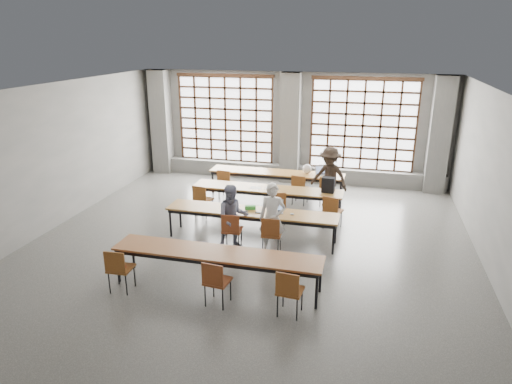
% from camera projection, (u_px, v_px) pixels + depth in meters
% --- Properties ---
extents(floor, '(11.00, 11.00, 0.00)m').
position_uv_depth(floor, '(248.00, 246.00, 10.40)').
color(floor, '#4C4C49').
rests_on(floor, ground).
extents(ceiling, '(11.00, 11.00, 0.00)m').
position_uv_depth(ceiling, '(247.00, 91.00, 9.27)').
color(ceiling, silver).
rests_on(ceiling, floor).
extents(wall_back, '(10.00, 0.00, 10.00)m').
position_uv_depth(wall_back, '(292.00, 127.00, 14.88)').
color(wall_back, '#62625F').
rests_on(wall_back, floor).
extents(wall_front, '(10.00, 0.00, 10.00)m').
position_uv_depth(wall_front, '(111.00, 317.00, 4.79)').
color(wall_front, '#62625F').
rests_on(wall_front, floor).
extents(wall_left, '(0.00, 11.00, 11.00)m').
position_uv_depth(wall_left, '(48.00, 159.00, 11.00)').
color(wall_left, '#62625F').
rests_on(wall_left, floor).
extents(wall_right, '(0.00, 11.00, 11.00)m').
position_uv_depth(wall_right, '(501.00, 191.00, 8.67)').
color(wall_right, '#62625F').
rests_on(wall_right, floor).
extents(column_left, '(0.60, 0.55, 3.50)m').
position_uv_depth(column_left, '(162.00, 122.00, 15.67)').
color(column_left, '#5B5B58').
rests_on(column_left, floor).
extents(column_mid, '(0.60, 0.55, 3.50)m').
position_uv_depth(column_mid, '(291.00, 128.00, 14.62)').
color(column_mid, '#5B5B58').
rests_on(column_mid, floor).
extents(column_right, '(0.60, 0.55, 3.50)m').
position_uv_depth(column_right, '(439.00, 135.00, 13.58)').
color(column_right, '#5B5B58').
rests_on(column_right, floor).
extents(window_left, '(3.32, 0.12, 3.00)m').
position_uv_depth(window_left, '(226.00, 120.00, 15.28)').
color(window_left, white).
rests_on(window_left, wall_back).
extents(window_right, '(3.32, 0.12, 3.00)m').
position_uv_depth(window_right, '(363.00, 126.00, 14.24)').
color(window_right, white).
rests_on(window_right, wall_back).
extents(sill_ledge, '(9.80, 0.35, 0.50)m').
position_uv_depth(sill_ledge, '(290.00, 172.00, 15.18)').
color(sill_ledge, '#5B5B58').
rests_on(sill_ledge, floor).
extents(desk_row_a, '(4.00, 0.70, 0.73)m').
position_uv_depth(desk_row_a, '(277.00, 174.00, 13.56)').
color(desk_row_a, brown).
rests_on(desk_row_a, floor).
extents(desk_row_b, '(4.00, 0.70, 0.73)m').
position_uv_depth(desk_row_b, '(267.00, 190.00, 12.12)').
color(desk_row_b, brown).
rests_on(desk_row_b, floor).
extents(desk_row_c, '(4.00, 0.70, 0.73)m').
position_uv_depth(desk_row_c, '(252.00, 213.00, 10.54)').
color(desk_row_c, brown).
rests_on(desk_row_c, floor).
extents(desk_row_d, '(4.00, 0.70, 0.73)m').
position_uv_depth(desk_row_d, '(217.00, 255.00, 8.53)').
color(desk_row_d, brown).
rests_on(desk_row_d, floor).
extents(chair_back_left, '(0.45, 0.46, 0.88)m').
position_uv_depth(chair_back_left, '(225.00, 181.00, 13.35)').
color(chair_back_left, brown).
rests_on(chair_back_left, floor).
extents(chair_back_mid, '(0.48, 0.48, 0.88)m').
position_uv_depth(chair_back_mid, '(299.00, 187.00, 12.84)').
color(chair_back_mid, brown).
rests_on(chair_back_mid, floor).
extents(chair_back_right, '(0.51, 0.52, 0.88)m').
position_uv_depth(chair_back_right, '(328.00, 189.00, 12.66)').
color(chair_back_right, brown).
rests_on(chair_back_right, floor).
extents(chair_mid_left, '(0.49, 0.49, 0.88)m').
position_uv_depth(chair_mid_left, '(202.00, 198.00, 11.96)').
color(chair_mid_left, brown).
rests_on(chair_mid_left, floor).
extents(chair_mid_centre, '(0.51, 0.51, 0.88)m').
position_uv_depth(chair_mid_centre, '(278.00, 204.00, 11.49)').
color(chair_mid_centre, brown).
rests_on(chair_mid_centre, floor).
extents(chair_mid_right, '(0.52, 0.52, 0.88)m').
position_uv_depth(chair_mid_right, '(332.00, 209.00, 11.17)').
color(chair_mid_right, brown).
rests_on(chair_mid_right, floor).
extents(chair_front_left, '(0.45, 0.46, 0.88)m').
position_uv_depth(chair_front_left, '(232.00, 228.00, 10.07)').
color(chair_front_left, brown).
rests_on(chair_front_left, floor).
extents(chair_front_right, '(0.44, 0.45, 0.88)m').
position_uv_depth(chair_front_right, '(271.00, 232.00, 9.87)').
color(chair_front_right, maroon).
rests_on(chair_front_right, floor).
extents(chair_near_left, '(0.44, 0.44, 0.88)m').
position_uv_depth(chair_near_left, '(118.00, 266.00, 8.39)').
color(chair_near_left, brown).
rests_on(chair_near_left, floor).
extents(chair_near_mid, '(0.46, 0.47, 0.88)m').
position_uv_depth(chair_near_mid, '(216.00, 279.00, 7.95)').
color(chair_near_mid, brown).
rests_on(chair_near_mid, floor).
extents(chair_near_right, '(0.46, 0.46, 0.88)m').
position_uv_depth(chair_near_right, '(289.00, 288.00, 7.65)').
color(chair_near_right, brown).
rests_on(chair_near_right, floor).
extents(student_male, '(0.61, 0.43, 1.59)m').
position_uv_depth(student_male, '(272.00, 219.00, 9.90)').
color(student_male, silver).
rests_on(student_male, floor).
extents(student_female, '(0.89, 0.81, 1.48)m').
position_uv_depth(student_female, '(233.00, 217.00, 10.13)').
color(student_female, '#1A1F4F').
rests_on(student_female, floor).
extents(student_back, '(1.24, 0.97, 1.69)m').
position_uv_depth(student_back, '(329.00, 177.00, 12.67)').
color(student_back, black).
rests_on(student_back, floor).
extents(laptop_front, '(0.41, 0.37, 0.26)m').
position_uv_depth(laptop_front, '(275.00, 209.00, 10.47)').
color(laptop_front, '#B2B2B7').
rests_on(laptop_front, desk_row_c).
extents(laptop_back, '(0.45, 0.42, 0.26)m').
position_uv_depth(laptop_back, '(322.00, 172.00, 13.30)').
color(laptop_back, silver).
rests_on(laptop_back, desk_row_a).
extents(mouse, '(0.12, 0.10, 0.04)m').
position_uv_depth(mouse, '(292.00, 214.00, 10.27)').
color(mouse, silver).
rests_on(mouse, desk_row_c).
extents(green_box, '(0.27, 0.15, 0.09)m').
position_uv_depth(green_box, '(250.00, 208.00, 10.59)').
color(green_box, green).
rests_on(green_box, desk_row_c).
extents(phone, '(0.13, 0.06, 0.01)m').
position_uv_depth(phone, '(258.00, 213.00, 10.38)').
color(phone, black).
rests_on(phone, desk_row_c).
extents(paper_sheet_b, '(0.32, 0.24, 0.00)m').
position_uv_depth(paper_sheet_b, '(256.00, 188.00, 12.12)').
color(paper_sheet_b, white).
rests_on(paper_sheet_b, desk_row_b).
extents(paper_sheet_c, '(0.30, 0.22, 0.00)m').
position_uv_depth(paper_sheet_c, '(271.00, 188.00, 12.08)').
color(paper_sheet_c, white).
rests_on(paper_sheet_c, desk_row_b).
extents(backpack, '(0.34, 0.23, 0.40)m').
position_uv_depth(backpack, '(328.00, 185.00, 11.71)').
color(backpack, black).
rests_on(backpack, desk_row_b).
extents(plastic_bag, '(0.32, 0.30, 0.29)m').
position_uv_depth(plastic_bag, '(307.00, 169.00, 13.33)').
color(plastic_bag, white).
rests_on(plastic_bag, desk_row_a).
extents(red_pouch, '(0.21, 0.14, 0.06)m').
position_uv_depth(red_pouch, '(121.00, 266.00, 8.47)').
color(red_pouch, maroon).
rests_on(red_pouch, chair_near_left).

